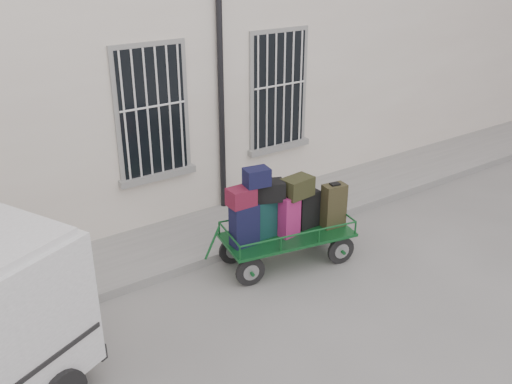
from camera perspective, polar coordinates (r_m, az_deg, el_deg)
The scene contains 4 objects.
ground at distance 8.76m, azimuth 1.74°, elevation -10.45°, with size 80.00×80.00×0.00m, color slate.
building at distance 12.24m, azimuth -14.09°, elevation 14.09°, with size 24.00×5.15×6.00m.
sidewalk at distance 10.31m, azimuth -5.58°, elevation -4.40°, with size 24.00×1.70×0.15m, color gray.
luggage_cart at distance 9.17m, azimuth 2.74°, elevation -2.43°, with size 2.54×1.35×1.79m.
Camera 1 is at (-4.36, -5.77, 4.95)m, focal length 40.00 mm.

